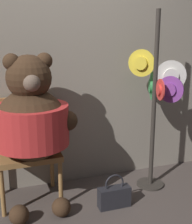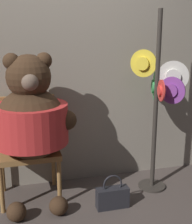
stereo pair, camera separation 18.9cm
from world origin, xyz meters
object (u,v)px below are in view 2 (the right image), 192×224
(teddy_bear, at_px, (31,119))
(handbag_on_ground, at_px, (112,197))
(chair, at_px, (27,142))
(hat_display_rack, at_px, (158,98))

(teddy_bear, xyz_separation_m, handbag_on_ground, (0.67, -0.30, -0.70))
(chair, distance_m, teddy_bear, 0.32)
(chair, xyz_separation_m, hat_display_rack, (1.25, -0.19, 0.40))
(chair, distance_m, handbag_on_ground, 0.95)
(hat_display_rack, height_order, handbag_on_ground, hat_display_rack)
(chair, height_order, hat_display_rack, hat_display_rack)
(hat_display_rack, xyz_separation_m, handbag_on_ground, (-0.54, -0.26, -0.83))
(teddy_bear, relative_size, hat_display_rack, 0.79)
(teddy_bear, bearing_deg, chair, 103.53)
(hat_display_rack, bearing_deg, chair, 171.34)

